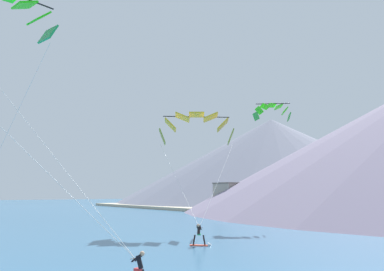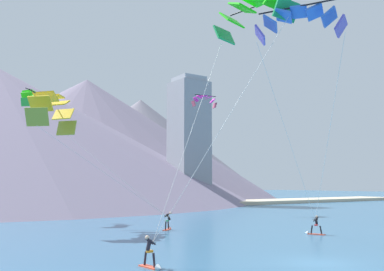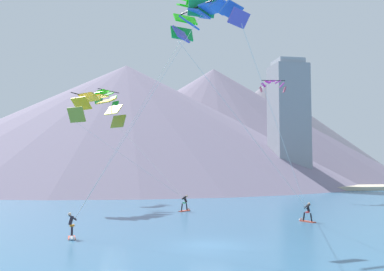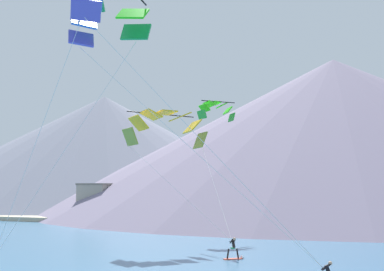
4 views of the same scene
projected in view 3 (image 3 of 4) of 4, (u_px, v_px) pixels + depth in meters
name	position (u px, v px, depth m)	size (l,w,h in m)	color
ground_plane	(211.00, 246.00, 25.03)	(400.00, 400.00, 0.00)	#336084
kitesurfer_near_lead	(72.00, 231.00, 27.42)	(0.61, 1.77, 1.74)	#E54C33
kitesurfer_near_trail	(306.00, 216.00, 35.97)	(1.02, 1.76, 1.68)	#E54C33
kitesurfer_mid_center	(186.00, 206.00, 44.34)	(1.57, 1.45, 1.78)	#E54C33
parafoil_kite_near_lead	(192.00, 10.00, 30.74)	(9.31, 6.55, 15.62)	#17994B
parafoil_kite_near_trail	(210.00, 18.00, 27.28)	(12.24, 10.27, 13.68)	#524BBC
parafoil_kite_mid_center	(98.00, 106.00, 50.01)	(12.27, 10.69, 11.60)	olive
parafoil_kite_distant_high_outer	(106.00, 96.00, 62.13)	(3.56, 4.75, 2.28)	green
parafoil_kite_distant_low_drift	(273.00, 85.00, 65.19)	(4.10, 1.49, 1.80)	#A5425E
shoreline_strip	(143.00, 190.00, 78.50)	(180.00, 10.00, 0.70)	beige
shore_building_promenade_mid	(178.00, 177.00, 83.72)	(7.51, 5.56, 5.05)	beige
shore_building_quay_east	(226.00, 179.00, 84.49)	(7.97, 6.52, 4.19)	#A89E8E
highrise_tower	(289.00, 125.00, 90.04)	(7.00, 7.00, 27.21)	gray
mountain_peak_central_summit	(126.00, 123.00, 124.12)	(129.52, 129.52, 34.17)	slate
mountain_peak_east_shoulder	(266.00, 132.00, 141.82)	(83.27, 83.27, 32.06)	slate
mountain_peak_far_spur	(214.00, 124.00, 144.36)	(119.04, 119.04, 37.75)	slate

